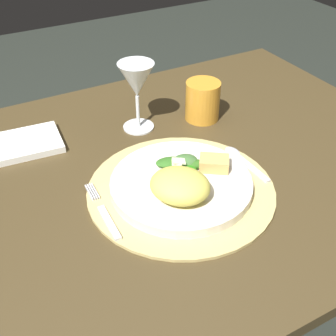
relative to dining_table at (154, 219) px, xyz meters
name	(u,v)px	position (x,y,z in m)	size (l,w,h in m)	color
dining_table	(154,219)	(0.00, 0.00, 0.00)	(1.17, 0.80, 0.72)	#41331C
placemat	(181,190)	(0.02, -0.08, 0.13)	(0.35, 0.35, 0.01)	tan
dinner_plate	(181,184)	(0.02, -0.08, 0.14)	(0.26, 0.26, 0.02)	silver
pasta_serving	(180,185)	(-0.01, -0.12, 0.18)	(0.10, 0.09, 0.05)	#DED156
salad_greens	(183,164)	(0.04, -0.05, 0.16)	(0.09, 0.08, 0.03)	#306420
bread_piece	(214,163)	(0.09, -0.08, 0.16)	(0.05, 0.04, 0.02)	tan
fork	(104,213)	(-0.13, -0.07, 0.14)	(0.02, 0.15, 0.00)	silver
spoon	(240,158)	(0.17, -0.05, 0.14)	(0.03, 0.13, 0.01)	silver
napkin	(27,143)	(-0.19, 0.21, 0.13)	(0.14, 0.11, 0.01)	white
wine_glass	(137,82)	(0.05, 0.16, 0.24)	(0.08, 0.08, 0.15)	silver
amber_tumbler	(203,101)	(0.20, 0.13, 0.17)	(0.08, 0.08, 0.09)	orange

